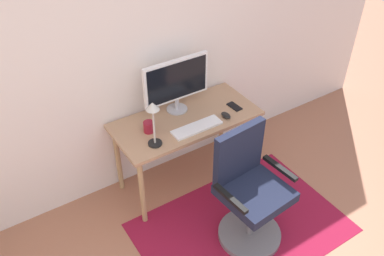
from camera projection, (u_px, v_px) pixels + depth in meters
wall_back at (105, 52)px, 3.07m from camera, size 6.00×0.10×2.60m
area_rug at (241, 227)px, 3.38m from camera, size 1.66×1.13×0.01m
desk at (186, 126)px, 3.46m from camera, size 1.23×0.58×0.71m
monitor at (176, 82)px, 3.34m from camera, size 0.59×0.18×0.48m
keyboard at (197, 127)px, 3.29m from camera, size 0.43×0.13×0.02m
computer_mouse at (226, 115)px, 3.41m from camera, size 0.06×0.10×0.03m
coffee_cup at (149, 127)px, 3.24m from camera, size 0.09×0.09×0.09m
cell_phone at (234, 106)px, 3.54m from camera, size 0.08×0.14×0.01m
desk_lamp at (153, 116)px, 2.98m from camera, size 0.11×0.11×0.39m
office_chair at (249, 196)px, 3.09m from camera, size 0.57×0.51×0.98m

